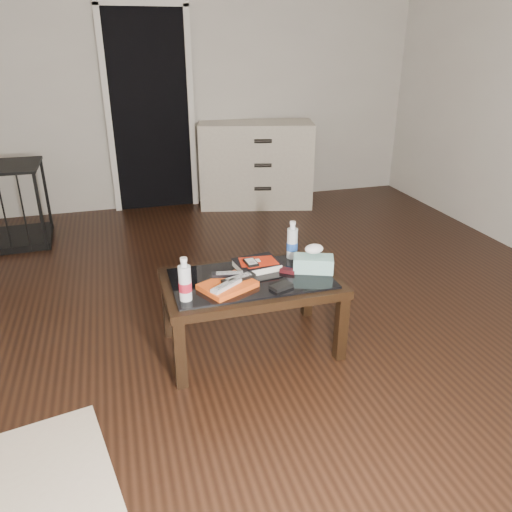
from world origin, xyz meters
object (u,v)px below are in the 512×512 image
(dresser, at_px, (256,164))
(water_bottle_right, at_px, (292,240))
(coffee_table, at_px, (251,288))
(water_bottle_left, at_px, (185,279))
(tissue_box, at_px, (313,264))
(textbook, at_px, (257,265))

(dresser, height_order, water_bottle_right, dresser)
(coffee_table, distance_m, water_bottle_left, 0.46)
(dresser, distance_m, tissue_box, 2.74)
(coffee_table, relative_size, tissue_box, 4.35)
(water_bottle_left, distance_m, water_bottle_right, 0.80)
(water_bottle_left, height_order, tissue_box, water_bottle_left)
(water_bottle_right, distance_m, tissue_box, 0.24)
(dresser, relative_size, tissue_box, 5.59)
(dresser, bearing_deg, textbook, -91.98)
(textbook, bearing_deg, coffee_table, -129.26)
(coffee_table, xyz_separation_m, water_bottle_right, (0.32, 0.20, 0.18))
(coffee_table, relative_size, textbook, 4.00)
(water_bottle_left, relative_size, tissue_box, 1.03)
(tissue_box, bearing_deg, coffee_table, -160.35)
(textbook, height_order, water_bottle_right, water_bottle_right)
(dresser, bearing_deg, water_bottle_right, -87.05)
(water_bottle_left, xyz_separation_m, water_bottle_right, (0.72, 0.36, 0.00))
(textbook, xyz_separation_m, water_bottle_right, (0.25, 0.09, 0.10))
(water_bottle_left, height_order, water_bottle_right, same)
(coffee_table, height_order, water_bottle_left, water_bottle_left)
(textbook, bearing_deg, water_bottle_right, 11.45)
(coffee_table, relative_size, dresser, 0.78)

